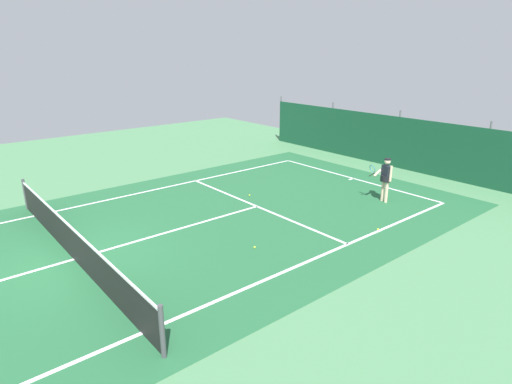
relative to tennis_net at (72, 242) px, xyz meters
The scene contains 8 objects.
ground_plane 0.51m from the tennis_net, ahead, with size 36.00×36.00×0.00m, color #4C8456.
court_surface 0.51m from the tennis_net, ahead, with size 11.02×26.60×0.01m.
tennis_net is the anchor object (origin of this frame).
back_fence 15.50m from the tennis_net, 90.00° to the left, with size 16.30×0.98×2.70m.
tennis_player 10.70m from the tennis_net, 76.06° to the left, with size 0.82×0.68×1.64m.
tennis_ball_near_player 8.94m from the tennis_net, 62.98° to the left, with size 0.07×0.07×0.07m, color #CCDB33.
tennis_ball_midcourt 4.92m from the tennis_net, 58.34° to the left, with size 0.07×0.07×0.07m, color #CCDB33.
tennis_ball_by_sideline 7.03m from the tennis_net, 98.85° to the left, with size 0.07×0.07×0.07m, color #CCDB33.
Camera 1 is at (11.11, -2.87, 5.38)m, focal length 30.12 mm.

